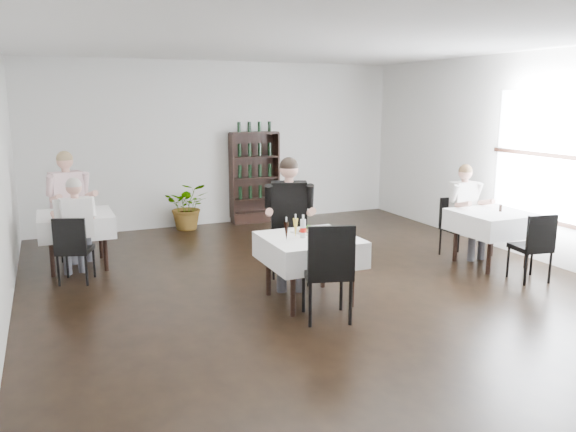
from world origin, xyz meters
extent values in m
plane|color=black|center=(0.00, 0.00, 0.00)|extent=(9.00, 9.00, 0.00)
plane|color=white|center=(0.00, 0.00, 3.00)|extent=(9.00, 9.00, 0.00)
plane|color=white|center=(0.00, 4.50, 1.50)|extent=(7.00, 0.00, 7.00)
plane|color=white|center=(3.50, 0.00, 1.50)|extent=(0.00, 9.00, 9.00)
cube|color=white|center=(3.48, 0.00, 1.55)|extent=(0.03, 2.20, 1.80)
cube|color=black|center=(3.46, 0.00, 0.63)|extent=(0.05, 2.30, 0.06)
cube|color=black|center=(0.60, 4.32, 0.10)|extent=(0.90, 0.28, 0.20)
cylinder|color=black|center=(-0.67, -0.36, 0.35)|extent=(0.06, 0.06, 0.71)
cylinder|color=black|center=(-0.67, 0.36, 0.35)|extent=(0.06, 0.06, 0.71)
cylinder|color=black|center=(0.07, -0.36, 0.35)|extent=(0.06, 0.06, 0.71)
cylinder|color=black|center=(0.07, 0.36, 0.35)|extent=(0.06, 0.06, 0.71)
cube|color=black|center=(-0.30, 0.00, 0.73)|extent=(0.85, 0.85, 0.04)
cube|color=white|center=(-0.30, 0.00, 0.62)|extent=(1.03, 1.03, 0.30)
cylinder|color=black|center=(-3.04, 2.16, 0.35)|extent=(0.06, 0.06, 0.71)
cylinder|color=black|center=(-3.04, 2.84, 0.35)|extent=(0.06, 0.06, 0.71)
cylinder|color=black|center=(-2.36, 2.16, 0.35)|extent=(0.06, 0.06, 0.71)
cylinder|color=black|center=(-2.36, 2.84, 0.35)|extent=(0.06, 0.06, 0.71)
cube|color=black|center=(-2.70, 2.50, 0.73)|extent=(0.80, 0.80, 0.04)
cube|color=white|center=(-2.70, 2.50, 0.62)|extent=(0.98, 0.98, 0.30)
cylinder|color=black|center=(2.36, -0.04, 0.35)|extent=(0.06, 0.06, 0.71)
cylinder|color=black|center=(2.36, 0.64, 0.35)|extent=(0.06, 0.06, 0.71)
cylinder|color=black|center=(3.04, -0.04, 0.35)|extent=(0.06, 0.06, 0.71)
cylinder|color=black|center=(3.04, 0.64, 0.35)|extent=(0.06, 0.06, 0.71)
cube|color=black|center=(2.70, 0.30, 0.73)|extent=(0.80, 0.80, 0.04)
cube|color=white|center=(2.70, 0.30, 0.62)|extent=(0.98, 0.98, 0.30)
imported|color=#26571E|center=(-0.73, 4.20, 0.43)|extent=(0.93, 0.86, 0.86)
cylinder|color=black|center=(-0.45, 0.52, 0.21)|extent=(0.03, 0.03, 0.42)
cylinder|color=black|center=(-0.39, 0.89, 0.21)|extent=(0.03, 0.03, 0.42)
cylinder|color=black|center=(-0.09, 0.46, 0.21)|extent=(0.03, 0.03, 0.42)
cylinder|color=black|center=(-0.03, 0.82, 0.21)|extent=(0.03, 0.03, 0.42)
cube|color=black|center=(-0.24, 0.67, 0.45)|extent=(0.49, 0.49, 0.06)
cube|color=black|center=(-0.21, 0.86, 0.70)|extent=(0.42, 0.12, 0.46)
cylinder|color=black|center=(-0.10, -0.42, 0.24)|extent=(0.04, 0.04, 0.49)
cylinder|color=black|center=(-0.22, -0.83, 0.24)|extent=(0.04, 0.04, 0.49)
cylinder|color=black|center=(-0.51, -0.30, 0.24)|extent=(0.04, 0.04, 0.49)
cylinder|color=black|center=(-0.62, -0.71, 0.24)|extent=(0.04, 0.04, 0.49)
cube|color=black|center=(-0.36, -0.56, 0.52)|extent=(0.60, 0.60, 0.07)
cube|color=black|center=(-0.42, -0.78, 0.81)|extent=(0.48, 0.18, 0.53)
cylinder|color=black|center=(-2.90, 2.83, 0.21)|extent=(0.03, 0.03, 0.42)
cylinder|color=black|center=(-2.84, 3.19, 0.21)|extent=(0.03, 0.03, 0.42)
cylinder|color=black|center=(-2.54, 2.77, 0.21)|extent=(0.03, 0.03, 0.42)
cylinder|color=black|center=(-2.48, 3.13, 0.21)|extent=(0.03, 0.03, 0.42)
cube|color=black|center=(-2.69, 2.98, 0.45)|extent=(0.48, 0.48, 0.06)
cube|color=black|center=(-2.66, 3.17, 0.70)|extent=(0.42, 0.11, 0.46)
cylinder|color=black|center=(-2.54, 1.92, 0.20)|extent=(0.03, 0.03, 0.40)
cylinder|color=black|center=(-2.65, 1.59, 0.20)|extent=(0.03, 0.03, 0.40)
cylinder|color=black|center=(-2.86, 2.03, 0.20)|extent=(0.03, 0.03, 0.40)
cylinder|color=black|center=(-2.98, 1.71, 0.20)|extent=(0.03, 0.03, 0.40)
cube|color=black|center=(-2.76, 1.81, 0.43)|extent=(0.51, 0.51, 0.06)
cube|color=black|center=(-2.82, 1.64, 0.66)|extent=(0.39, 0.17, 0.43)
cylinder|color=black|center=(2.38, 0.66, 0.20)|extent=(0.03, 0.03, 0.40)
cylinder|color=black|center=(2.38, 1.00, 0.20)|extent=(0.03, 0.03, 0.40)
cylinder|color=black|center=(2.73, 0.66, 0.20)|extent=(0.03, 0.03, 0.40)
cylinder|color=black|center=(2.72, 1.00, 0.20)|extent=(0.03, 0.03, 0.40)
cube|color=black|center=(2.55, 0.83, 0.43)|extent=(0.40, 0.40, 0.06)
cube|color=black|center=(2.55, 1.01, 0.66)|extent=(0.40, 0.04, 0.43)
cylinder|color=black|center=(2.86, -0.30, 0.21)|extent=(0.03, 0.03, 0.41)
cylinder|color=black|center=(2.80, -0.65, 0.21)|extent=(0.03, 0.03, 0.41)
cylinder|color=black|center=(2.50, -0.24, 0.21)|extent=(0.03, 0.03, 0.41)
cylinder|color=black|center=(2.44, -0.60, 0.21)|extent=(0.03, 0.03, 0.41)
cube|color=black|center=(2.65, -0.45, 0.44)|extent=(0.47, 0.47, 0.06)
cube|color=black|center=(2.62, -0.63, 0.68)|extent=(0.41, 0.11, 0.45)
cube|color=#44444C|center=(-0.40, 0.60, 0.63)|extent=(0.31, 0.49, 0.16)
cylinder|color=#44444C|center=(-0.47, 0.41, 0.27)|extent=(0.12, 0.12, 0.55)
cube|color=#44444C|center=(-0.20, 0.52, 0.63)|extent=(0.31, 0.49, 0.16)
cylinder|color=#44444C|center=(-0.26, 0.33, 0.27)|extent=(0.12, 0.12, 0.55)
cube|color=black|center=(-0.23, 0.76, 0.99)|extent=(0.50, 0.38, 0.61)
cylinder|color=tan|center=(-0.57, 0.57, 0.97)|extent=(0.20, 0.36, 0.17)
cylinder|color=tan|center=(-0.09, 0.39, 0.97)|extent=(0.20, 0.36, 0.17)
sphere|color=tan|center=(-0.23, 0.74, 1.46)|extent=(0.23, 0.23, 0.23)
sphere|color=black|center=(-0.23, 0.74, 1.50)|extent=(0.23, 0.23, 0.23)
cube|color=#44444C|center=(-2.81, 2.87, 0.62)|extent=(0.28, 0.49, 0.15)
cylinder|color=#44444C|center=(-2.76, 2.68, 0.27)|extent=(0.12, 0.12, 0.54)
cube|color=#44444C|center=(-2.60, 2.94, 0.62)|extent=(0.28, 0.49, 0.15)
cylinder|color=#44444C|center=(-2.55, 2.75, 0.27)|extent=(0.12, 0.12, 0.54)
cube|color=beige|center=(-2.77, 3.10, 0.98)|extent=(0.49, 0.36, 0.60)
cylinder|color=tan|center=(-2.93, 2.75, 0.96)|extent=(0.18, 0.35, 0.17)
cylinder|color=tan|center=(-2.44, 2.89, 0.96)|extent=(0.18, 0.35, 0.17)
sphere|color=tan|center=(-2.76, 3.08, 1.44)|extent=(0.23, 0.23, 0.23)
sphere|color=olive|center=(-2.76, 3.08, 1.47)|extent=(0.23, 0.23, 0.23)
cube|color=#44444C|center=(-2.64, 2.06, 0.52)|extent=(0.19, 0.41, 0.13)
cylinder|color=#44444C|center=(-2.67, 2.23, 0.23)|extent=(0.10, 0.10, 0.46)
cube|color=#44444C|center=(-2.83, 2.03, 0.52)|extent=(0.19, 0.41, 0.13)
cylinder|color=#44444C|center=(-2.85, 2.20, 0.23)|extent=(0.10, 0.10, 0.46)
cube|color=silver|center=(-2.71, 1.87, 0.83)|extent=(0.40, 0.26, 0.51)
cylinder|color=tan|center=(-2.54, 2.15, 0.81)|extent=(0.12, 0.30, 0.14)
cylinder|color=tan|center=(-2.96, 2.09, 0.81)|extent=(0.12, 0.30, 0.14)
sphere|color=tan|center=(-2.71, 1.89, 1.22)|extent=(0.20, 0.20, 0.20)
sphere|color=beige|center=(-2.71, 1.89, 1.25)|extent=(0.20, 0.20, 0.20)
cube|color=#44444C|center=(2.59, 0.73, 0.53)|extent=(0.14, 0.40, 0.13)
cylinder|color=#44444C|center=(2.59, 0.56, 0.23)|extent=(0.10, 0.10, 0.47)
cube|color=#44444C|center=(2.78, 0.74, 0.53)|extent=(0.14, 0.40, 0.13)
cylinder|color=#44444C|center=(2.78, 0.56, 0.23)|extent=(0.10, 0.10, 0.47)
cube|color=silver|center=(2.68, 0.92, 0.85)|extent=(0.39, 0.22, 0.52)
cylinder|color=tan|center=(2.47, 0.65, 0.83)|extent=(0.08, 0.30, 0.15)
cylinder|color=tan|center=(2.90, 0.66, 0.83)|extent=(0.08, 0.30, 0.15)
sphere|color=tan|center=(2.68, 0.90, 1.25)|extent=(0.20, 0.20, 0.20)
sphere|color=brown|center=(2.68, 0.90, 1.28)|extent=(0.20, 0.20, 0.20)
cube|color=white|center=(-0.26, 0.20, 0.78)|extent=(0.34, 0.34, 0.02)
cube|color=#593319|center=(-0.29, 0.18, 0.80)|extent=(0.13, 0.13, 0.02)
sphere|color=#32751F|center=(-0.19, 0.24, 0.82)|extent=(0.06, 0.06, 0.06)
cube|color=brown|center=(-0.23, 0.14, 0.80)|extent=(0.10, 0.08, 0.02)
cube|color=white|center=(-0.24, -0.18, 0.78)|extent=(0.27, 0.27, 0.02)
cube|color=#593319|center=(-0.27, -0.20, 0.80)|extent=(0.09, 0.08, 0.02)
sphere|color=#32751F|center=(-0.19, -0.14, 0.81)|extent=(0.05, 0.05, 0.05)
cube|color=brown|center=(-0.22, -0.23, 0.79)|extent=(0.10, 0.09, 0.02)
cone|color=black|center=(-0.61, -0.05, 0.88)|extent=(0.06, 0.06, 0.22)
cylinder|color=silver|center=(-0.61, -0.05, 1.01)|extent=(0.02, 0.02, 0.05)
cone|color=gold|center=(-0.45, 0.05, 0.88)|extent=(0.06, 0.06, 0.22)
cylinder|color=silver|center=(-0.45, 0.05, 1.01)|extent=(0.02, 0.02, 0.05)
cylinder|color=silver|center=(-0.39, -0.01, 0.88)|extent=(0.06, 0.06, 0.21)
cylinder|color=red|center=(-0.39, -0.01, 0.86)|extent=(0.07, 0.07, 0.05)
cylinder|color=silver|center=(-0.39, -0.01, 1.01)|extent=(0.03, 0.03, 0.05)
cube|color=black|center=(-0.05, -0.21, 0.77)|extent=(0.20, 0.17, 0.01)
cylinder|color=silver|center=(-0.07, -0.21, 0.78)|extent=(0.07, 0.17, 0.01)
cylinder|color=silver|center=(-0.03, -0.21, 0.78)|extent=(0.08, 0.17, 0.01)
cylinder|color=black|center=(2.81, 0.28, 0.82)|extent=(0.05, 0.05, 0.10)
camera|label=1|loc=(-3.00, -5.64, 2.32)|focal=35.00mm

